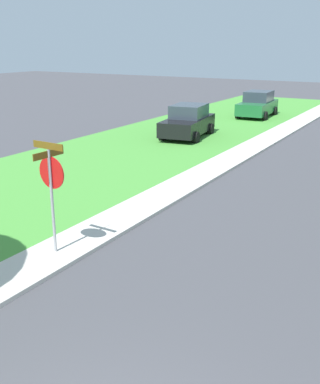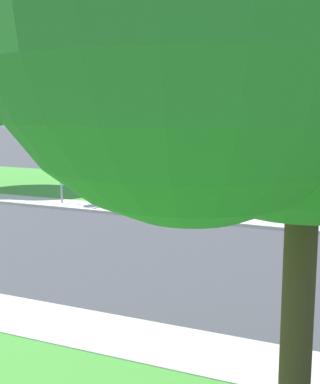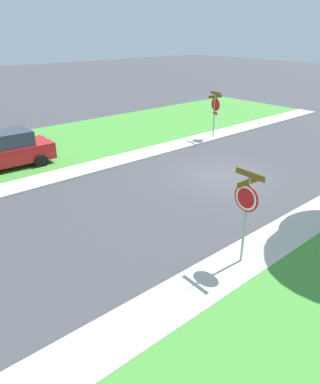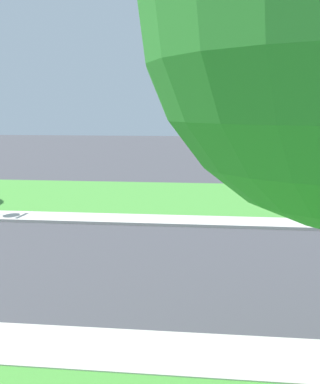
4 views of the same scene
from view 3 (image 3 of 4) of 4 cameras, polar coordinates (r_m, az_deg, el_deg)
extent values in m
plane|color=#424247|center=(16.62, 9.45, 2.37)|extent=(120.00, 120.00, 0.00)
cylinder|color=#9E9EA3|center=(22.09, 8.41, 11.41)|extent=(0.07, 0.07, 2.60)
cylinder|color=red|center=(21.97, 8.64, 13.32)|extent=(0.75, 0.19, 0.76)
cylinder|color=white|center=(21.99, 8.68, 13.33)|extent=(0.65, 0.15, 0.67)
cylinder|color=red|center=(21.99, 8.69, 13.33)|extent=(0.54, 0.12, 0.55)
cube|color=brown|center=(21.84, 8.64, 14.96)|extent=(0.90, 0.22, 0.16)
cube|color=brown|center=(21.87, 8.60, 14.47)|extent=(0.22, 0.90, 0.16)
cube|color=red|center=(22.07, 8.56, 12.05)|extent=(0.43, 0.11, 0.14)
cylinder|color=#9E9EA3|center=(10.10, 13.06, -4.70)|extent=(0.07, 0.07, 2.60)
cylinder|color=red|center=(9.73, 13.27, -0.92)|extent=(0.76, 0.07, 0.76)
cylinder|color=white|center=(9.72, 13.21, -0.95)|extent=(0.67, 0.04, 0.67)
cylinder|color=red|center=(9.71, 13.19, -0.95)|extent=(0.55, 0.03, 0.55)
cube|color=brown|center=(9.52, 13.83, 2.65)|extent=(0.92, 0.07, 0.16)
cube|color=brown|center=(9.59, 13.72, 1.60)|extent=(0.07, 0.92, 0.16)
cube|color=red|center=(18.59, -23.02, 5.40)|extent=(1.99, 4.38, 0.76)
cube|color=#2D3842|center=(18.45, -22.79, 7.65)|extent=(1.69, 2.17, 0.68)
cylinder|color=black|center=(18.25, -18.04, 4.56)|extent=(0.27, 0.65, 0.64)
cylinder|color=black|center=(19.88, -19.95, 5.85)|extent=(0.27, 0.65, 0.64)
camera|label=1|loc=(19.48, 10.12, 20.36)|focal=43.80mm
camera|label=2|loc=(22.00, -52.17, 9.08)|focal=49.09mm
camera|label=4|loc=(21.80, -45.03, 11.20)|focal=47.51mm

